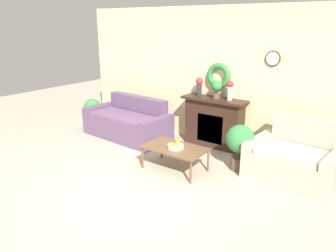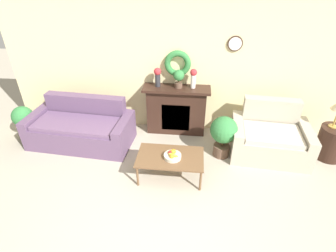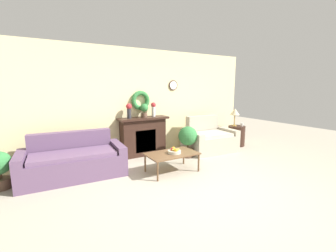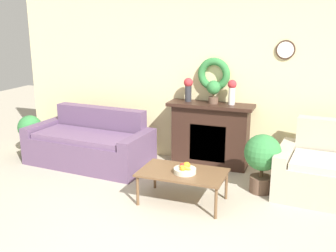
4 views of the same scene
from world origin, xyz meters
name	(u,v)px [view 4 (image 4 of 4)]	position (x,y,z in m)	size (l,w,h in m)	color
ground_plane	(144,252)	(0.00, 0.00, 0.00)	(16.00, 16.00, 0.00)	#ADA38E
wall_back	(216,77)	(0.00, 2.77, 1.35)	(6.80, 0.18, 2.70)	beige
fireplace	(210,134)	(-0.02, 2.56, 0.50)	(1.29, 0.41, 0.99)	#331E16
couch_left	(90,145)	(-1.79, 1.98, 0.31)	(1.98, 1.03, 0.85)	#604766
loveseat_right	(331,172)	(1.72, 2.02, 0.32)	(1.40, 1.05, 0.93)	#B2A893
coffee_table	(183,174)	(0.00, 1.18, 0.37)	(1.05, 0.63, 0.40)	brown
fruit_bowl	(185,169)	(0.04, 1.16, 0.45)	(0.27, 0.27, 0.12)	beige
vase_on_mantel_left	(188,88)	(-0.38, 2.57, 1.20)	(0.14, 0.14, 0.36)	#2D2D33
vase_on_mantel_right	(232,90)	(0.29, 2.57, 1.20)	(0.13, 0.13, 0.37)	silver
potted_plant_on_mantel	(214,90)	(0.02, 2.55, 1.19)	(0.21, 0.21, 0.35)	brown
potted_plant_floor_by_couch	(30,132)	(-2.97, 2.03, 0.38)	(0.40, 0.40, 0.67)	brown
potted_plant_floor_by_loveseat	(262,157)	(0.87, 1.83, 0.48)	(0.48, 0.48, 0.78)	brown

